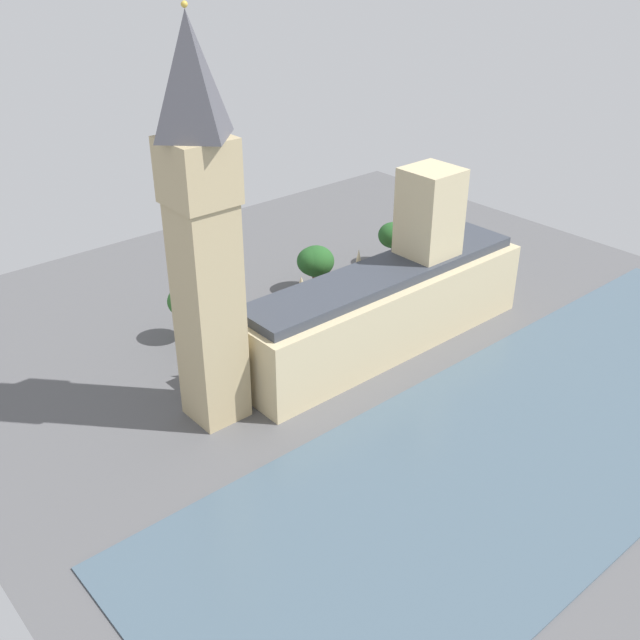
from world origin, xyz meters
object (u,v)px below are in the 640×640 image
car_black_corner (334,299)px  pedestrian_under_trees (380,305)px  parliament_building (391,299)px  car_yellow_cab_leading (412,278)px  car_white_trailing (314,313)px  double_decker_bus_midblock (271,318)px  car_blue_far_end (225,343)px  plane_tree_slot_11 (314,261)px  pedestrian_opposite_hall (308,338)px  plane_tree_slot_10 (186,301)px  street_lamp_slot_13 (240,301)px  clock_tower (202,228)px  double_decker_bus_kerbside (379,281)px  plane_tree_slot_12 (393,235)px  plane_tree_by_river_gate (316,261)px  pedestrian_near_tower (400,300)px

car_black_corner → pedestrian_under_trees: car_black_corner is taller
parliament_building → car_yellow_cab_leading: 25.70m
car_yellow_cab_leading → car_white_trailing: bearing=85.6°
car_white_trailing → double_decker_bus_midblock: 9.29m
car_blue_far_end → plane_tree_slot_11: size_ratio=0.52×
pedestrian_opposite_hall → plane_tree_slot_11: (14.66, -13.77, 5.66)m
parliament_building → plane_tree_slot_10: size_ratio=5.55×
car_white_trailing → street_lamp_slot_13: 13.95m
clock_tower → pedestrian_opposite_hall: size_ratio=34.85×
double_decker_bus_kerbside → street_lamp_slot_13: street_lamp_slot_13 is taller
car_yellow_cab_leading → street_lamp_slot_13: (8.94, 36.28, 3.38)m
pedestrian_opposite_hall → car_black_corner: bearing=4.8°
street_lamp_slot_13 → plane_tree_slot_12: bearing=-89.7°
car_blue_far_end → pedestrian_opposite_hall: bearing=-118.7°
double_decker_bus_midblock → street_lamp_slot_13: bearing=-158.3°
car_white_trailing → plane_tree_by_river_gate: size_ratio=0.44×
pedestrian_under_trees → car_black_corner: bearing=-76.3°
plane_tree_slot_11 → car_blue_far_end: bearing=104.8°
double_decker_bus_midblock → plane_tree_slot_10: plane_tree_slot_10 is taller
clock_tower → plane_tree_slot_12: (21.18, -59.02, -23.08)m
car_white_trailing → car_blue_far_end: same height
double_decker_bus_kerbside → pedestrian_near_tower: bearing=-178.3°
car_white_trailing → street_lamp_slot_13: bearing=55.0°
pedestrian_near_tower → street_lamp_slot_13: (13.68, 27.69, 3.57)m
plane_tree_slot_11 → double_decker_bus_midblock: bearing=114.2°
car_black_corner → car_blue_far_end: 25.55m
car_black_corner → plane_tree_slot_12: plane_tree_slot_12 is taller
parliament_building → plane_tree_slot_12: parliament_building is taller
car_black_corner → double_decker_bus_midblock: 15.92m
car_yellow_cab_leading → pedestrian_opposite_hall: size_ratio=2.57×
clock_tower → plane_tree_slot_12: 66.81m
car_blue_far_end → street_lamp_slot_13: (5.69, -7.46, 3.38)m
clock_tower → plane_tree_slot_10: (21.81, -8.69, -22.15)m
plane_tree_slot_11 → plane_tree_by_river_gate: bearing=-109.2°
plane_tree_by_river_gate → car_yellow_cab_leading: bearing=-120.1°
double_decker_bus_kerbside → plane_tree_slot_12: plane_tree_slot_12 is taller
pedestrian_under_trees → plane_tree_slot_10: size_ratio=0.17×
clock_tower → double_decker_bus_midblock: (14.85, -21.56, -27.00)m
double_decker_bus_midblock → plane_tree_by_river_gate: plane_tree_by_river_gate is taller
double_decker_bus_midblock → pedestrian_near_tower: 26.59m
pedestrian_near_tower → plane_tree_slot_10: 41.50m
car_yellow_cab_leading → plane_tree_slot_10: (9.77, 46.88, 6.59)m
plane_tree_by_river_gate → plane_tree_slot_11: size_ratio=1.01×
plane_tree_slot_12 → pedestrian_near_tower: bearing=139.0°
pedestrian_under_trees → plane_tree_slot_12: (13.19, -16.60, 5.79)m
double_decker_bus_kerbside → plane_tree_slot_10: 39.62m
parliament_building → pedestrian_opposite_hall: 16.08m
plane_tree_by_river_gate → street_lamp_slot_13: size_ratio=1.54×
car_yellow_cab_leading → double_decker_bus_kerbside: (1.10, 8.52, 1.75)m
pedestrian_under_trees → car_yellow_cab_leading: bearing=177.4°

